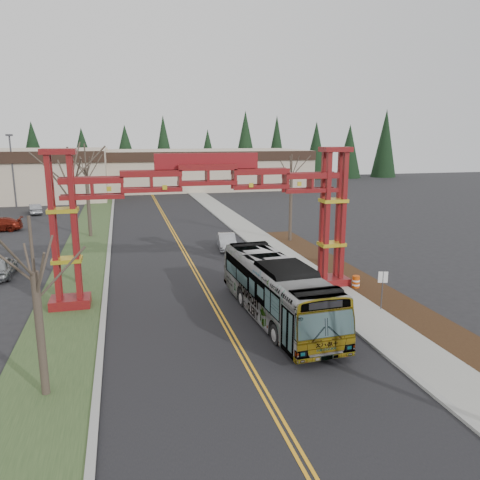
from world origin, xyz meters
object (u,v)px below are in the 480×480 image
object	(u,v)px
bare_tree_median_far	(86,169)
street_sign	(383,283)
bare_tree_median_near	(34,272)
bare_tree_median_mid	(70,184)
gateway_arch	(208,199)
barrel_north	(321,257)
retail_building_east	(201,169)
silver_sedan	(227,241)
parked_car_near_a	(0,267)
transit_bus	(277,290)
parked_car_far_a	(35,209)
bare_tree_right_far	(291,177)
barrel_mid	(339,273)
barrel_south	(356,283)
light_pole_far	(12,165)

from	to	relation	value
bare_tree_median_far	street_sign	world-z (taller)	bare_tree_median_far
bare_tree_median_near	bare_tree_median_mid	xyz separation A→B (m)	(0.00, 14.30, 1.74)
gateway_arch	barrel_north	size ratio (longest dim) A/B	20.47
gateway_arch	retail_building_east	world-z (taller)	gateway_arch
retail_building_east	bare_tree_median_near	distance (m)	73.74
silver_sedan	parked_car_near_a	distance (m)	17.48
transit_bus	parked_car_far_a	distance (m)	44.05
gateway_arch	bare_tree_right_far	world-z (taller)	gateway_arch
silver_sedan	parked_car_far_a	size ratio (longest dim) A/B	1.05
transit_bus	silver_sedan	bearing A→B (deg)	84.15
gateway_arch	transit_bus	world-z (taller)	gateway_arch
parked_car_near_a	bare_tree_median_mid	world-z (taller)	bare_tree_median_mid
bare_tree_right_far	street_sign	world-z (taller)	bare_tree_right_far
parked_car_near_a	street_sign	distance (m)	25.32
street_sign	barrel_mid	size ratio (longest dim) A/B	2.17
parked_car_near_a	bare_tree_right_far	bearing A→B (deg)	-166.37
street_sign	bare_tree_median_mid	bearing A→B (deg)	150.17
retail_building_east	bare_tree_median_far	bearing A→B (deg)	-113.11
retail_building_east	barrel_north	world-z (taller)	retail_building_east
bare_tree_right_far	barrel_south	xyz separation A→B (m)	(-0.70, -14.02, -5.52)
parked_car_far_a	bare_tree_right_far	xyz separation A→B (m)	(25.48, -22.63, 5.32)
parked_car_near_a	parked_car_far_a	xyz separation A→B (m)	(-2.20, 28.18, -0.10)
retail_building_east	barrel_mid	size ratio (longest dim) A/B	35.88
silver_sedan	parked_car_near_a	bearing A→B (deg)	-159.67
street_sign	barrel_mid	bearing A→B (deg)	88.25
retail_building_east	bare_tree_median_mid	world-z (taller)	bare_tree_median_mid
silver_sedan	parked_car_near_a	xyz separation A→B (m)	(-16.99, -4.14, 0.07)
street_sign	barrel_north	distance (m)	10.32
bare_tree_right_far	light_pole_far	distance (m)	41.77
light_pole_far	gateway_arch	bearing A→B (deg)	-66.04
gateway_arch	bare_tree_median_mid	xyz separation A→B (m)	(-8.00, 4.76, 0.57)
parked_car_near_a	parked_car_far_a	world-z (taller)	parked_car_near_a
gateway_arch	parked_car_far_a	size ratio (longest dim) A/B	4.69
retail_building_east	parked_car_near_a	bearing A→B (deg)	-113.12
bare_tree_right_far	barrel_south	bearing A→B (deg)	-92.84
bare_tree_median_far	barrel_south	xyz separation A→B (m)	(17.30, -20.82, -6.10)
bare_tree_median_near	street_sign	distance (m)	17.74
gateway_arch	light_pole_far	xyz separation A→B (m)	(-19.09, 42.96, -0.31)
street_sign	bare_tree_right_far	bearing A→B (deg)	86.22
bare_tree_median_mid	barrel_mid	size ratio (longest dim) A/B	8.39
gateway_arch	barrel_north	bearing A→B (deg)	28.67
bare_tree_median_far	parked_car_far_a	bearing A→B (deg)	115.28
bare_tree_right_far	street_sign	bearing A→B (deg)	-93.78
bare_tree_right_far	barrel_south	world-z (taller)	bare_tree_right_far
bare_tree_median_mid	street_sign	world-z (taller)	bare_tree_median_mid
bare_tree_median_mid	bare_tree_median_far	size ratio (longest dim) A/B	1.00
street_sign	barrel_north	xyz separation A→B (m)	(0.91, 10.21, -1.20)
parked_car_near_a	bare_tree_median_far	xyz separation A→B (m)	(5.28, 12.34, 5.80)
bare_tree_right_far	parked_car_near_a	bearing A→B (deg)	-166.60
gateway_arch	parked_car_near_a	distance (m)	16.10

